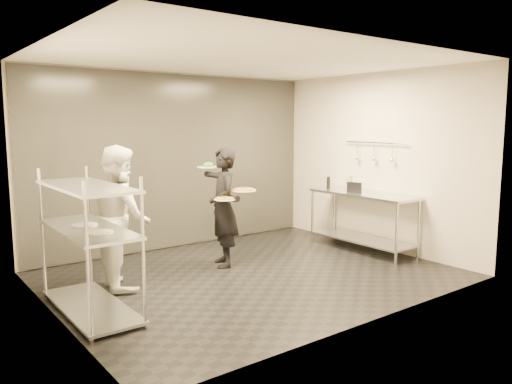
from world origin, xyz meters
TOP-DOWN VIEW (x-y plane):
  - room_shell at (0.00, 1.18)m, footprint 5.00×4.00m
  - pass_rack at (-2.15, -0.00)m, footprint 0.60×1.60m
  - prep_counter at (2.18, 0.00)m, footprint 0.60×1.80m
  - utensil_rail at (2.43, -0.00)m, footprint 0.07×1.20m
  - waiter at (-0.05, 0.59)m, footprint 0.59×0.71m
  - chef at (-1.55, 0.60)m, footprint 0.77×0.93m
  - pizza_plate_near at (-0.19, 0.35)m, footprint 0.29×0.29m
  - pizza_plate_far at (0.14, 0.36)m, footprint 0.33×0.33m
  - salad_plate at (-0.09, 0.93)m, footprint 0.31×0.31m
  - pos_monitor at (2.06, 0.08)m, footprint 0.11×0.24m
  - bottle_green at (2.08, 0.18)m, footprint 0.07×0.07m
  - bottle_clear at (2.19, 0.35)m, footprint 0.06×0.06m
  - bottle_dark at (2.09, 0.67)m, footprint 0.06×0.06m

SIDE VIEW (x-z plane):
  - prep_counter at x=2.18m, z-range 0.17..1.09m
  - pass_rack at x=-2.15m, z-range 0.02..1.52m
  - waiter at x=-0.05m, z-range 0.00..1.67m
  - chef at x=-1.55m, z-range 0.00..1.75m
  - pizza_plate_near at x=-0.19m, z-range 0.98..1.03m
  - pos_monitor at x=2.06m, z-range 0.92..1.09m
  - bottle_dark at x=2.09m, z-range 0.92..1.12m
  - bottle_clear at x=2.19m, z-range 0.92..1.13m
  - bottle_green at x=2.08m, z-range 0.92..1.18m
  - pizza_plate_far at x=0.14m, z-range 1.07..1.12m
  - salad_plate at x=-0.09m, z-range 1.36..1.44m
  - room_shell at x=0.00m, z-range 0.00..2.80m
  - utensil_rail at x=2.43m, z-range 1.39..1.70m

